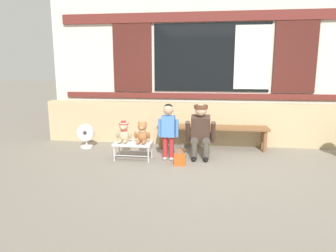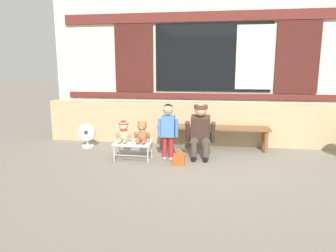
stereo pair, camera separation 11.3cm
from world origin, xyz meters
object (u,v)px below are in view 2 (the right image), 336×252
Objects in this scene: small_display_bench at (133,144)px; handbag_on_ground at (179,160)px; teddy_bear_with_hat at (124,132)px; teddy_bear_plain at (142,133)px; floor_fan at (87,136)px; adult_crouching at (201,131)px; child_standing at (168,125)px; wooden_bench_long at (213,130)px.

handbag_on_ground is at bearing -14.43° from small_display_bench.
teddy_bear_with_hat is 1.34× the size of handbag_on_ground.
teddy_bear_plain is 0.76× the size of floor_fan.
adult_crouching is 0.67m from handbag_on_ground.
floor_fan is (-1.69, 0.55, -0.35)m from child_standing.
small_display_bench is at bearing -146.06° from wooden_bench_long.
child_standing is 1.01× the size of adult_crouching.
floor_fan reaches higher than wooden_bench_long.
teddy_bear_plain is 0.38× the size of adult_crouching.
small_display_bench is at bearing -172.60° from child_standing.
floor_fan is at bearing 150.30° from small_display_bench.
floor_fan is (-0.94, 0.63, -0.23)m from teddy_bear_with_hat.
teddy_bear_with_hat is at bearing 167.73° from handbag_on_ground.
wooden_bench_long is 1.48m from teddy_bear_plain.
small_display_bench is 1.76× the size of teddy_bear_with_hat.
child_standing is (0.43, 0.08, 0.13)m from teddy_bear_plain.
teddy_bear_with_hat is 1.07m from handbag_on_ground.
child_standing is at bearing 5.67° from teddy_bear_with_hat.
small_display_bench is at bearing -168.57° from adult_crouching.
teddy_bear_plain is (0.16, 0.00, 0.20)m from small_display_bench.
child_standing is 1.81m from floor_fan.
adult_crouching is at bearing -10.07° from floor_fan.
wooden_bench_long is 2.46m from floor_fan.
teddy_bear_with_hat is at bearing -33.63° from floor_fan.
wooden_bench_long is at bearing 64.91° from handbag_on_ground.
adult_crouching is 3.49× the size of handbag_on_ground.
adult_crouching reaches higher than floor_fan.
wooden_bench_long is 0.71m from adult_crouching.
adult_crouching is (1.30, 0.23, 0.01)m from teddy_bear_with_hat.
adult_crouching is (-0.20, -0.67, 0.11)m from wooden_bench_long.
handbag_on_ground is (0.82, -0.21, -0.17)m from small_display_bench.
child_standing is 0.62m from handbag_on_ground.
small_display_bench is at bearing -179.49° from teddy_bear_plain.
wooden_bench_long is 1.61m from small_display_bench.
teddy_bear_with_hat is at bearing -174.33° from child_standing.
child_standing reaches higher than wooden_bench_long.
small_display_bench is 0.67× the size of child_standing.
adult_crouching reaches higher than teddy_bear_plain.
child_standing is at bearing 7.40° from small_display_bench.
teddy_bear_plain is 0.38× the size of child_standing.
adult_crouching is 1.98× the size of floor_fan.
floor_fan is at bearing -173.64° from wooden_bench_long.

